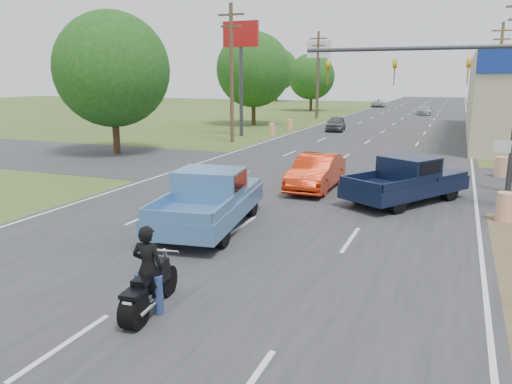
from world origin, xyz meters
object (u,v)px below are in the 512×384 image
at_px(navy_pickup, 408,179).
at_px(motorcycle, 148,292).
at_px(blue_pickup, 211,198).
at_px(red_convertible, 316,172).
at_px(distant_car_white, 378,103).
at_px(distant_car_silver, 424,110).
at_px(distant_car_grey, 336,124).
at_px(rider, 148,273).

bearing_deg(navy_pickup, motorcycle, -76.97).
xyz_separation_m(motorcycle, blue_pickup, (-1.65, 6.04, 0.46)).
distance_m(red_convertible, distant_car_white, 66.29).
bearing_deg(distant_car_white, motorcycle, 89.94).
bearing_deg(red_convertible, distant_car_silver, 88.86).
height_order(motorcycle, navy_pickup, navy_pickup).
bearing_deg(distant_car_grey, rider, -89.81).
bearing_deg(blue_pickup, navy_pickup, 37.97).
xyz_separation_m(navy_pickup, distant_car_white, (-11.19, 66.74, -0.24)).
distance_m(motorcycle, navy_pickup, 12.58).
distance_m(distant_car_grey, distant_car_white, 41.35).
bearing_deg(blue_pickup, distant_car_grey, 87.36).
xyz_separation_m(rider, distant_car_silver, (1.21, 62.36, -0.26)).
bearing_deg(distant_car_grey, blue_pickup, -91.38).
bearing_deg(navy_pickup, blue_pickup, -102.19).
relative_size(motorcycle, distant_car_white, 0.47).
bearing_deg(distant_car_white, navy_pickup, 94.20).
bearing_deg(distant_car_silver, blue_pickup, -93.74).
bearing_deg(red_convertible, navy_pickup, -11.96).
bearing_deg(rider, navy_pickup, -114.96).
xyz_separation_m(blue_pickup, distant_car_silver, (2.85, 56.38, -0.33)).
bearing_deg(blue_pickup, motorcycle, -83.18).
bearing_deg(distant_car_white, rider, 89.94).
height_order(blue_pickup, distant_car_white, blue_pickup).
distance_m(blue_pickup, navy_pickup, 8.13).
bearing_deg(rider, motorcycle, 90.00).
height_order(motorcycle, distant_car_grey, distant_car_grey).
xyz_separation_m(distant_car_silver, distant_car_white, (-8.44, 16.26, 0.03)).
bearing_deg(rider, distant_car_grey, -89.11).
bearing_deg(motorcycle, rider, 90.00).
bearing_deg(red_convertible, distant_car_white, 96.50).
bearing_deg(rider, red_convertible, -96.64).
relative_size(motorcycle, distant_car_silver, 0.51).
xyz_separation_m(rider, blue_pickup, (-1.64, 5.98, 0.07)).
relative_size(red_convertible, navy_pickup, 0.80).
xyz_separation_m(red_convertible, navy_pickup, (3.93, -0.85, 0.15)).
xyz_separation_m(red_convertible, distant_car_grey, (-4.87, 24.62, -0.08)).
bearing_deg(blue_pickup, distant_car_white, 85.93).
height_order(blue_pickup, distant_car_silver, blue_pickup).
distance_m(navy_pickup, distant_car_grey, 26.95).
bearing_deg(motorcycle, blue_pickup, 98.78).
distance_m(rider, blue_pickup, 6.20).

